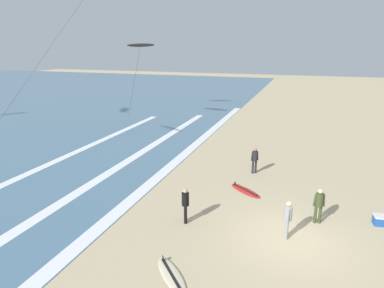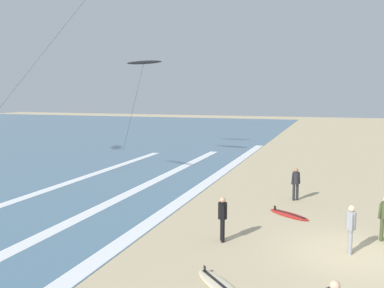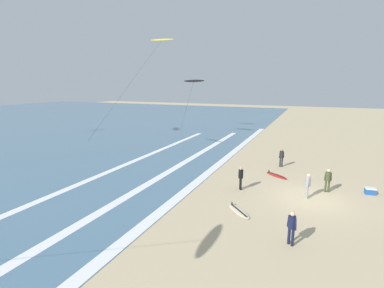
{
  "view_description": "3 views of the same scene",
  "coord_description": "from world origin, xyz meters",
  "views": [
    {
      "loc": [
        -12.03,
        -0.0,
        7.38
      ],
      "look_at": [
        0.2,
        4.24,
        3.48
      ],
      "focal_mm": 30.42,
      "sensor_mm": 36.0,
      "label": 1
    },
    {
      "loc": [
        -14.47,
        0.81,
        5.23
      ],
      "look_at": [
        0.11,
        5.64,
        3.38
      ],
      "focal_mm": 40.34,
      "sensor_mm": 36.0,
      "label": 2
    },
    {
      "loc": [
        -18.32,
        0.18,
        7.09
      ],
      "look_at": [
        -0.62,
        7.84,
        2.99
      ],
      "focal_mm": 26.45,
      "sensor_mm": 36.0,
      "label": 3
    }
  ],
  "objects": [
    {
      "name": "kite_black_high_left",
      "position": [
        16.02,
        14.79,
        7.46
      ],
      "size": [
        4.65,
        5.62,
        7.71
      ],
      "color": "black",
      "rests_on": "ground"
    },
    {
      "name": "wave_foam_mid_break",
      "position": [
        1.72,
        10.81,
        0.01
      ],
      "size": [
        40.39,
        0.66,
        0.01
      ],
      "primitive_type": "cube",
      "color": "white",
      "rests_on": "ocean_surface"
    },
    {
      "name": "surfboard_right_spare",
      "position": [
        3.81,
        2.51,
        0.05
      ],
      "size": [
        1.74,
        2.04,
        0.25
      ],
      "color": "red",
      "rests_on": "ground"
    },
    {
      "name": "surfboard_foreground_flat",
      "position": [
        -3.63,
        3.65,
        0.05
      ],
      "size": [
        1.94,
        1.88,
        0.25
      ],
      "color": "beige",
      "rests_on": "ground"
    },
    {
      "name": "surfer_mid_group",
      "position": [
        6.59,
        2.48,
        0.96
      ],
      "size": [
        0.39,
        0.45,
        1.6
      ],
      "color": "#232328",
      "rests_on": "ground"
    },
    {
      "name": "surfer_background_far",
      "position": [
        -0.18,
        4.42,
        0.96
      ],
      "size": [
        0.5,
        0.32,
        1.6
      ],
      "color": "black",
      "rests_on": "ground"
    },
    {
      "name": "surfer_right_near",
      "position": [
        0.01,
        0.18,
        0.96
      ],
      "size": [
        0.51,
        0.32,
        1.6
      ],
      "color": "gray",
      "rests_on": "ground"
    },
    {
      "name": "ground_plane",
      "position": [
        0.0,
        0.0,
        0.0
      ],
      "size": [
        160.0,
        160.0,
        0.0
      ],
      "primitive_type": "plane",
      "color": "tan"
    },
    {
      "name": "wave_foam_shoreline",
      "position": [
        0.15,
        7.71,
        0.01
      ],
      "size": [
        54.81,
        0.71,
        0.01
      ],
      "primitive_type": "cube",
      "color": "white",
      "rests_on": "ocean_surface"
    }
  ]
}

